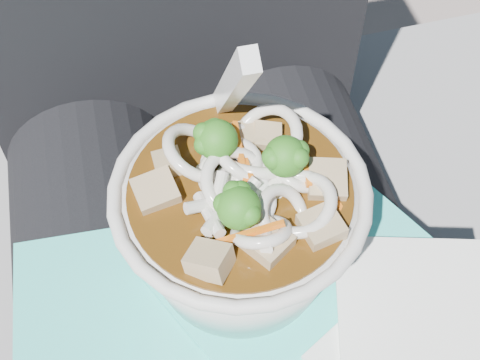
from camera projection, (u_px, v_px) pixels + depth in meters
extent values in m
cube|color=slate|center=(212.00, 336.00, 0.87)|extent=(1.02, 0.54, 0.47)
cylinder|color=black|center=(348.00, 330.00, 0.55)|extent=(0.16, 0.48, 0.16)
cube|color=#32D4C7|center=(121.00, 327.00, 0.46)|extent=(0.15, 0.17, 0.00)
cube|color=#32D4C7|center=(263.00, 308.00, 0.47)|extent=(0.14, 0.17, 0.00)
cube|color=#32D4C7|center=(225.00, 296.00, 0.47)|extent=(0.15, 0.17, 0.00)
cube|color=#32D4C7|center=(330.00, 322.00, 0.46)|extent=(0.18, 0.18, 0.00)
cube|color=#32D4C7|center=(308.00, 276.00, 0.48)|extent=(0.24, 0.24, 0.00)
cube|color=white|center=(425.00, 314.00, 0.45)|extent=(0.14, 0.14, 0.00)
torus|color=silver|center=(240.00, 191.00, 0.41)|extent=(0.16, 0.16, 0.01)
cylinder|color=#402509|center=(240.00, 194.00, 0.41)|extent=(0.14, 0.14, 0.01)
torus|color=silver|center=(232.00, 164.00, 0.41)|extent=(0.06, 0.06, 0.01)
torus|color=silver|center=(297.00, 203.00, 0.39)|extent=(0.07, 0.07, 0.02)
torus|color=silver|center=(248.00, 153.00, 0.42)|extent=(0.06, 0.06, 0.03)
torus|color=silver|center=(303.00, 205.00, 0.40)|extent=(0.05, 0.05, 0.03)
torus|color=silver|center=(238.00, 184.00, 0.40)|extent=(0.05, 0.06, 0.04)
torus|color=silver|center=(261.00, 232.00, 0.38)|extent=(0.04, 0.04, 0.03)
torus|color=silver|center=(227.00, 177.00, 0.41)|extent=(0.05, 0.05, 0.03)
torus|color=silver|center=(256.00, 161.00, 0.42)|extent=(0.06, 0.06, 0.04)
torus|color=silver|center=(224.00, 166.00, 0.42)|extent=(0.04, 0.04, 0.03)
torus|color=silver|center=(297.00, 172.00, 0.41)|extent=(0.05, 0.05, 0.02)
torus|color=silver|center=(197.00, 153.00, 0.41)|extent=(0.05, 0.05, 0.03)
torus|color=silver|center=(282.00, 214.00, 0.39)|extent=(0.04, 0.05, 0.04)
torus|color=silver|center=(266.00, 140.00, 0.42)|extent=(0.05, 0.06, 0.03)
cylinder|color=silver|center=(222.00, 210.00, 0.39)|extent=(0.03, 0.03, 0.01)
cylinder|color=silver|center=(210.00, 204.00, 0.39)|extent=(0.03, 0.01, 0.02)
cylinder|color=silver|center=(267.00, 232.00, 0.38)|extent=(0.02, 0.03, 0.02)
cylinder|color=silver|center=(238.00, 203.00, 0.40)|extent=(0.03, 0.02, 0.02)
cylinder|color=silver|center=(216.00, 207.00, 0.39)|extent=(0.03, 0.04, 0.03)
cylinder|color=silver|center=(209.00, 214.00, 0.39)|extent=(0.01, 0.03, 0.01)
cylinder|color=#7CAA52|center=(284.00, 168.00, 0.41)|extent=(0.01, 0.01, 0.02)
sphere|color=#1C6016|center=(285.00, 156.00, 0.40)|extent=(0.03, 0.03, 0.03)
sphere|color=#1C6016|center=(299.00, 150.00, 0.40)|extent=(0.01, 0.01, 0.01)
sphere|color=#1C6016|center=(298.00, 158.00, 0.39)|extent=(0.01, 0.01, 0.01)
sphere|color=#1C6016|center=(274.00, 159.00, 0.39)|extent=(0.01, 0.01, 0.01)
sphere|color=#1C6016|center=(272.00, 157.00, 0.39)|extent=(0.01, 0.01, 0.01)
cylinder|color=#7CAA52|center=(218.00, 152.00, 0.42)|extent=(0.01, 0.01, 0.02)
sphere|color=#1C6016|center=(217.00, 140.00, 0.41)|extent=(0.03, 0.03, 0.03)
sphere|color=#1C6016|center=(211.00, 130.00, 0.41)|extent=(0.01, 0.01, 0.01)
sphere|color=#1C6016|center=(204.00, 145.00, 0.40)|extent=(0.01, 0.01, 0.01)
sphere|color=#1C6016|center=(215.00, 128.00, 0.41)|extent=(0.01, 0.01, 0.01)
sphere|color=#1C6016|center=(203.00, 133.00, 0.40)|extent=(0.01, 0.01, 0.01)
cylinder|color=#7CAA52|center=(239.00, 219.00, 0.39)|extent=(0.01, 0.01, 0.02)
sphere|color=#1C6016|center=(239.00, 208.00, 0.38)|extent=(0.03, 0.03, 0.03)
sphere|color=#1C6016|center=(250.00, 214.00, 0.37)|extent=(0.01, 0.01, 0.01)
sphere|color=#1C6016|center=(240.00, 191.00, 0.38)|extent=(0.01, 0.01, 0.01)
sphere|color=#1C6016|center=(234.00, 191.00, 0.38)|extent=(0.01, 0.01, 0.01)
sphere|color=#1C6016|center=(224.00, 204.00, 0.38)|extent=(0.01, 0.01, 0.01)
cube|color=orange|center=(267.00, 194.00, 0.40)|extent=(0.03, 0.03, 0.01)
cube|color=orange|center=(245.00, 234.00, 0.38)|extent=(0.05, 0.01, 0.02)
cube|color=orange|center=(241.00, 157.00, 0.41)|extent=(0.01, 0.05, 0.01)
cube|color=orange|center=(246.00, 164.00, 0.41)|extent=(0.00, 0.04, 0.01)
cube|color=orange|center=(304.00, 160.00, 0.41)|extent=(0.01, 0.04, 0.01)
cube|color=orange|center=(321.00, 180.00, 0.41)|extent=(0.02, 0.05, 0.02)
cube|color=#9E7F59|center=(327.00, 181.00, 0.41)|extent=(0.03, 0.03, 0.02)
cube|color=#9E7F59|center=(267.00, 137.00, 0.43)|extent=(0.02, 0.02, 0.02)
cube|color=#9E7F59|center=(240.00, 140.00, 0.43)|extent=(0.03, 0.02, 0.02)
cube|color=#9E7F59|center=(169.00, 164.00, 0.42)|extent=(0.02, 0.02, 0.02)
cube|color=#9E7F59|center=(156.00, 193.00, 0.40)|extent=(0.03, 0.03, 0.02)
cube|color=#9E7F59|center=(209.00, 260.00, 0.37)|extent=(0.03, 0.03, 0.02)
cube|color=#9E7F59|center=(267.00, 243.00, 0.38)|extent=(0.03, 0.03, 0.02)
cube|color=#9E7F59|center=(321.00, 228.00, 0.39)|extent=(0.03, 0.03, 0.01)
ellipsoid|color=white|center=(251.00, 198.00, 0.40)|extent=(0.03, 0.04, 0.01)
cube|color=white|center=(234.00, 85.00, 0.38)|extent=(0.01, 0.08, 0.12)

